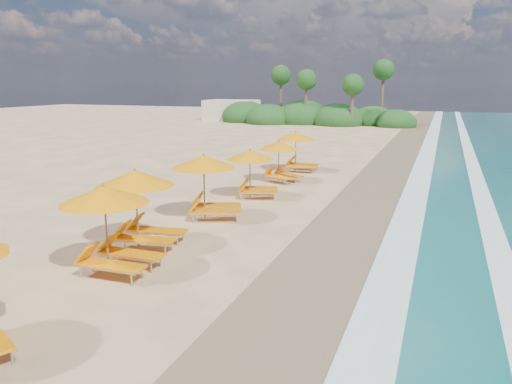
# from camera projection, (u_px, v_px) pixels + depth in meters

# --- Properties ---
(ground) EXTENTS (160.00, 160.00, 0.00)m
(ground) POSITION_uv_depth(u_px,v_px,m) (256.00, 222.00, 19.22)
(ground) COLOR #DAB580
(ground) RESTS_ON ground
(wet_sand) EXTENTS (4.00, 160.00, 0.01)m
(wet_sand) POSITION_uv_depth(u_px,v_px,m) (359.00, 233.00, 17.83)
(wet_sand) COLOR #7A6449
(wet_sand) RESTS_ON ground
(surf_foam) EXTENTS (4.00, 160.00, 0.01)m
(surf_foam) POSITION_uv_depth(u_px,v_px,m) (439.00, 241.00, 16.89)
(surf_foam) COLOR white
(surf_foam) RESTS_ON ground
(station_1) EXTENTS (2.80, 2.59, 2.57)m
(station_1) POSITION_uv_depth(u_px,v_px,m) (112.00, 223.00, 13.91)
(station_1) COLOR olive
(station_1) RESTS_ON ground
(station_2) EXTENTS (3.07, 2.90, 2.62)m
(station_2) POSITION_uv_depth(u_px,v_px,m) (142.00, 203.00, 16.12)
(station_2) COLOR olive
(station_2) RESTS_ON ground
(station_3) EXTENTS (3.40, 3.36, 2.61)m
(station_3) POSITION_uv_depth(u_px,v_px,m) (209.00, 182.00, 19.50)
(station_3) COLOR olive
(station_3) RESTS_ON ground
(station_4) EXTENTS (2.97, 2.92, 2.31)m
(station_4) POSITION_uv_depth(u_px,v_px,m) (254.00, 170.00, 23.08)
(station_4) COLOR olive
(station_4) RESTS_ON ground
(station_5) EXTENTS (2.94, 2.92, 2.24)m
(station_5) POSITION_uv_depth(u_px,v_px,m) (281.00, 159.00, 26.77)
(station_5) COLOR olive
(station_5) RESTS_ON ground
(station_6) EXTENTS (2.72, 2.53, 2.46)m
(station_6) POSITION_uv_depth(u_px,v_px,m) (299.00, 149.00, 29.88)
(station_6) COLOR olive
(station_6) RESTS_ON ground
(treeline) EXTENTS (25.80, 8.80, 9.74)m
(treeline) POSITION_uv_depth(u_px,v_px,m) (309.00, 116.00, 63.96)
(treeline) COLOR #163D14
(treeline) RESTS_ON ground
(beach_building) EXTENTS (7.00, 5.00, 2.80)m
(beach_building) POSITION_uv_depth(u_px,v_px,m) (231.00, 110.00, 70.33)
(beach_building) COLOR beige
(beach_building) RESTS_ON ground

